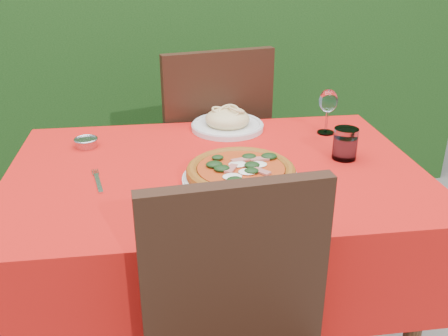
{
  "coord_description": "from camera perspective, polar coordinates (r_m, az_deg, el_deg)",
  "views": [
    {
      "loc": [
        -0.16,
        -1.38,
        1.38
      ],
      "look_at": [
        0.02,
        -0.05,
        0.77
      ],
      "focal_mm": 40.0,
      "sensor_mm": 36.0,
      "label": 1
    }
  ],
  "objects": [
    {
      "name": "hedge",
      "position": [
        2.98,
        -4.74,
        15.44
      ],
      "size": [
        3.2,
        0.55,
        1.78
      ],
      "color": "black",
      "rests_on": "ground"
    },
    {
      "name": "pasta_plate",
      "position": [
        1.84,
        0.4,
        5.28
      ],
      "size": [
        0.27,
        0.27,
        0.08
      ],
      "rotation": [
        0.0,
        0.0,
        0.1
      ],
      "color": "silver",
      "rests_on": "dining_table"
    },
    {
      "name": "chair_far",
      "position": [
        2.17,
        -1.55,
        2.67
      ],
      "size": [
        0.54,
        0.54,
        1.0
      ],
      "rotation": [
        0.0,
        0.0,
        3.36
      ],
      "color": "black",
      "rests_on": "ground"
    },
    {
      "name": "steel_ramekin",
      "position": [
        1.75,
        -15.47,
        2.77
      ],
      "size": [
        0.07,
        0.07,
        0.03
      ],
      "primitive_type": "cylinder",
      "color": "#AFAEB5",
      "rests_on": "dining_table"
    },
    {
      "name": "fork",
      "position": [
        1.47,
        -14.16,
        -1.67
      ],
      "size": [
        0.06,
        0.17,
        0.0
      ],
      "primitive_type": "cube",
      "rotation": [
        0.0,
        0.0,
        0.2
      ],
      "color": "silver",
      "rests_on": "dining_table"
    },
    {
      "name": "pizza_plate",
      "position": [
        1.42,
        1.94,
        -0.69
      ],
      "size": [
        0.35,
        0.35,
        0.06
      ],
      "rotation": [
        0.0,
        0.0,
        -0.16
      ],
      "color": "silver",
      "rests_on": "dining_table"
    },
    {
      "name": "dining_table",
      "position": [
        1.6,
        -0.96,
        -4.88
      ],
      "size": [
        1.26,
        0.86,
        0.75
      ],
      "color": "#482917",
      "rests_on": "ground"
    },
    {
      "name": "water_glass",
      "position": [
        1.63,
        13.66,
        2.56
      ],
      "size": [
        0.08,
        0.08,
        0.1
      ],
      "color": "silver",
      "rests_on": "dining_table"
    },
    {
      "name": "wine_glass",
      "position": [
        1.81,
        11.82,
        7.31
      ],
      "size": [
        0.07,
        0.07,
        0.16
      ],
      "color": "white",
      "rests_on": "dining_table"
    }
  ]
}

